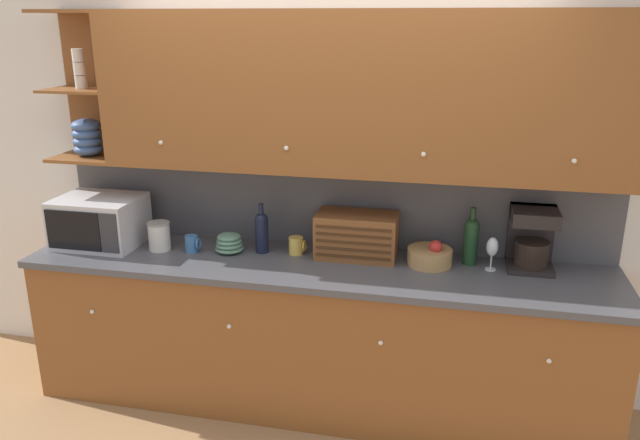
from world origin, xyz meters
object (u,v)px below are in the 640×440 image
bowl_stack_on_counter (229,243)px  fruit_basket (430,256)px  microwave (100,221)px  coffee_maker (532,238)px  bread_box (357,235)px  wine_glass (492,248)px  mug_blue_second (297,246)px  second_wine_bottle (471,239)px  wine_bottle (262,230)px  storage_canister (159,236)px  mug (192,244)px

bowl_stack_on_counter → fruit_basket: fruit_basket is taller
microwave → coffee_maker: size_ratio=1.42×
bread_box → wine_glass: bread_box is taller
microwave → bread_box: (1.60, 0.13, -0.02)m
mug_blue_second → bread_box: bearing=5.0°
second_wine_bottle → coffee_maker: (0.33, 0.02, 0.02)m
second_wine_bottle → coffee_maker: size_ratio=0.96×
fruit_basket → microwave: bearing=-177.3°
wine_bottle → second_wine_bottle: second_wine_bottle is taller
wine_bottle → second_wine_bottle: size_ratio=0.91×
storage_canister → fruit_basket: storage_canister is taller
mug → coffee_maker: size_ratio=0.30×
second_wine_bottle → wine_glass: size_ratio=1.74×
mug → wine_glass: (1.76, 0.10, 0.08)m
storage_canister → wine_bottle: (0.62, 0.10, 0.05)m
storage_canister → mug: (0.21, 0.00, -0.03)m
storage_canister → bowl_stack_on_counter: bearing=7.0°
storage_canister → mug_blue_second: bearing=7.5°
mug → coffee_maker: 1.99m
wine_bottle → coffee_maker: (1.56, 0.10, 0.04)m
microwave → bowl_stack_on_counter: 0.84m
mug_blue_second → bread_box: bread_box is taller
mug → second_wine_bottle: second_wine_bottle is taller
storage_canister → second_wine_bottle: size_ratio=0.52×
mug → bowl_stack_on_counter: bowl_stack_on_counter is taller
wine_glass → coffee_maker: coffee_maker is taller
storage_canister → coffee_maker: bearing=5.1°
storage_canister → second_wine_bottle: 1.86m
mug → bowl_stack_on_counter: 0.22m
fruit_basket → mug_blue_second: bearing=179.7°
bread_box → fruit_basket: 0.44m
bread_box → second_wine_bottle: 0.66m
bowl_stack_on_counter → wine_glass: 1.54m
fruit_basket → coffee_maker: coffee_maker is taller
mug_blue_second → mug: bearing=-170.3°
wine_bottle → fruit_basket: wine_bottle is taller
mug → bread_box: 1.00m
microwave → bread_box: microwave is taller
coffee_maker → wine_glass: bearing=-157.6°
mug_blue_second → second_wine_bottle: size_ratio=0.31×
bowl_stack_on_counter → second_wine_bottle: bearing=5.0°
wine_glass → mug: bearing=-176.7°
microwave → fruit_basket: bearing=2.7°
wine_glass → wine_bottle: bearing=-179.6°
fruit_basket → coffee_maker: (0.56, 0.09, 0.12)m
second_wine_bottle → mug: bearing=-174.0°
bowl_stack_on_counter → coffee_maker: 1.76m
storage_canister → coffee_maker: size_ratio=0.49×
bread_box → storage_canister: bearing=-173.2°
storage_canister → bread_box: 1.21m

